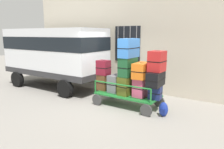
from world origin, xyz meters
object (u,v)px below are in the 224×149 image
van (54,52)px  suitcase_center_middle (128,67)px  suitcase_left_middle (103,68)px  suitcase_right_middle (156,79)px  suitcase_midright_bottom (141,87)px  suitcase_left_bottom (104,82)px  suitcase_center_top (129,48)px  luggage_cart (128,96)px  suitcase_center_bottom (128,85)px  backpack (163,109)px  suitcase_right_bottom (155,93)px  suitcase_right_top (157,61)px  suitcase_midleft_bottom (116,83)px  suitcase_midright_middle (142,70)px

van → suitcase_center_middle: (4.06, -0.44, -0.29)m
suitcase_left_middle → suitcase_right_middle: suitcase_left_middle is taller
suitcase_center_middle → suitcase_midright_bottom: suitcase_center_middle is taller
suitcase_left_bottom → suitcase_center_top: size_ratio=0.67×
suitcase_left_bottom → suitcase_midright_bottom: 1.48m
luggage_cart → suitcase_right_middle: suitcase_right_middle is taller
suitcase_center_bottom → backpack: (1.35, -0.22, -0.51)m
suitcase_right_bottom → luggage_cart: bearing=178.1°
suitcase_right_bottom → suitcase_right_top: size_ratio=0.66×
suitcase_center_top → suitcase_right_top: (0.99, -0.02, -0.36)m
suitcase_right_top → backpack: (0.36, -0.25, -1.39)m
suitcase_midleft_bottom → suitcase_right_top: (1.48, -0.01, 0.89)m
suitcase_left_bottom → suitcase_left_middle: (0.00, -0.02, 0.54)m
suitcase_left_bottom → suitcase_right_middle: size_ratio=0.70×
suitcase_left_bottom → suitcase_center_middle: (0.99, -0.01, 0.64)m
suitcase_left_bottom → suitcase_midright_middle: suitcase_midright_middle is taller
suitcase_center_bottom → backpack: bearing=-9.4°
suitcase_left_middle → suitcase_center_top: 1.23m
van → suitcase_right_bottom: (5.05, -0.46, -1.00)m
suitcase_midright_bottom → backpack: suitcase_midright_bottom is taller
suitcase_left_middle → suitcase_right_middle: bearing=-0.0°
suitcase_right_bottom → suitcase_right_top: 0.98m
van → suitcase_center_bottom: (4.06, -0.44, -0.91)m
luggage_cart → suitcase_midright_middle: suitcase_midright_middle is taller
suitcase_center_middle → suitcase_right_bottom: size_ratio=1.66×
suitcase_left_middle → suitcase_midleft_bottom: (0.49, 0.06, -0.52)m
van → suitcase_left_bottom: van is taller
backpack → suitcase_left_bottom: bearing=174.4°
suitcase_right_middle → suitcase_right_bottom: bearing=-90.0°
suitcase_left_bottom → backpack: (2.34, -0.23, -0.48)m
suitcase_left_bottom → suitcase_left_middle: bearing=-90.0°
suitcase_right_middle → suitcase_midright_bottom: bearing=177.8°
van → suitcase_midright_middle: van is taller
suitcase_center_top → luggage_cart: bearing=-90.0°
suitcase_midright_bottom → suitcase_right_bottom: size_ratio=1.45×
suitcase_midright_bottom → backpack: (0.86, -0.23, -0.51)m
luggage_cart → suitcase_midright_middle: bearing=0.6°
suitcase_center_bottom → suitcase_midright_bottom: bearing=0.7°
luggage_cart → suitcase_center_bottom: suitcase_center_bottom is taller
suitcase_right_middle → van: bearing=174.8°
suitcase_center_bottom → suitcase_midright_middle: size_ratio=1.04×
luggage_cart → suitcase_right_top: (0.99, 0.02, 1.26)m
luggage_cart → suitcase_center_top: bearing=90.0°
suitcase_midright_middle → suitcase_center_top: bearing=176.0°
suitcase_right_middle → suitcase_center_middle: bearing=179.3°
suitcase_right_middle → backpack: 0.94m
suitcase_left_bottom → suitcase_center_bottom: size_ratio=0.72×
suitcase_left_bottom → suitcase_center_middle: size_ratio=0.81×
suitcase_midleft_bottom → suitcase_right_middle: suitcase_right_middle is taller
suitcase_center_bottom → suitcase_center_middle: size_ratio=1.12×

